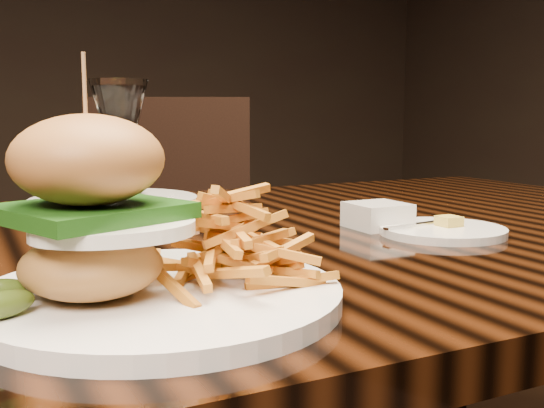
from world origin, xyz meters
name	(u,v)px	position (x,y,z in m)	size (l,w,h in m)	color
dining_table	(232,290)	(0.00, 0.00, 0.67)	(1.60, 0.90, 0.75)	black
burger_plate	(154,242)	(-0.18, -0.27, 0.80)	(0.29, 0.29, 0.20)	white
side_saucer	(442,230)	(0.24, -0.13, 0.76)	(0.16, 0.16, 0.02)	white
ramekin	(377,215)	(0.19, -0.06, 0.77)	(0.07, 0.07, 0.03)	white
wine_glass	(120,122)	(-0.13, 0.03, 0.89)	(0.07, 0.07, 0.19)	white
far_dish	(114,198)	(-0.09, 0.28, 0.77)	(0.27, 0.27, 0.09)	white
chair_far	(165,250)	(0.17, 0.88, 0.54)	(0.61, 0.61, 0.95)	black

